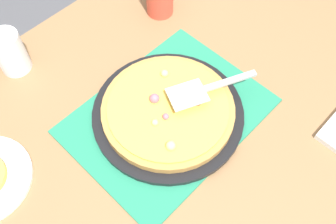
% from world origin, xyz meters
% --- Properties ---
extents(ground_plane, '(8.00, 8.00, 0.00)m').
position_xyz_m(ground_plane, '(0.00, 0.00, 0.00)').
color(ground_plane, '#4C4C51').
extents(dining_table, '(1.40, 1.00, 0.75)m').
position_xyz_m(dining_table, '(0.00, 0.00, 0.64)').
color(dining_table, olive).
rests_on(dining_table, ground_plane).
extents(placemat, '(0.48, 0.36, 0.01)m').
position_xyz_m(placemat, '(0.00, 0.00, 0.75)').
color(placemat, '#237F5B').
rests_on(placemat, dining_table).
extents(pizza_pan, '(0.38, 0.38, 0.01)m').
position_xyz_m(pizza_pan, '(0.00, 0.00, 0.76)').
color(pizza_pan, black).
rests_on(pizza_pan, placemat).
extents(pizza, '(0.33, 0.33, 0.05)m').
position_xyz_m(pizza, '(-0.00, 0.00, 0.78)').
color(pizza, '#B78442').
rests_on(pizza, pizza_pan).
extents(cup_near, '(0.08, 0.08, 0.12)m').
position_xyz_m(cup_near, '(0.17, -0.41, 0.81)').
color(cup_near, white).
rests_on(cup_near, dining_table).
extents(pizza_server, '(0.23, 0.13, 0.01)m').
position_xyz_m(pizza_server, '(-0.09, 0.04, 0.82)').
color(pizza_server, silver).
rests_on(pizza_server, pizza).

